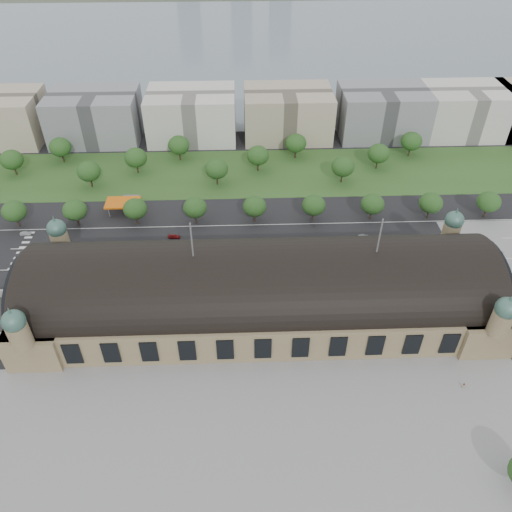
{
  "coord_description": "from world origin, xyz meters",
  "views": [
    {
      "loc": [
        -5.44,
        -115.37,
        119.31
      ],
      "look_at": [
        -0.83,
        13.35,
        14.0
      ],
      "focal_mm": 35.0,
      "sensor_mm": 36.0,
      "label": 1
    }
  ],
  "objects_px": {
    "traffic_car_6": "(495,251)",
    "pedestrian_0": "(464,386)",
    "bus_west": "(252,259)",
    "traffic_car_1": "(26,233)",
    "parked_car_2": "(53,276)",
    "traffic_car_4": "(314,242)",
    "parked_car_4": "(100,268)",
    "parked_car_3": "(147,273)",
    "bus_east": "(285,250)",
    "parked_car_5": "(169,273)",
    "parked_car_0": "(70,275)",
    "bus_mid": "(243,254)",
    "parked_car_6": "(204,268)",
    "petrol_station": "(127,202)",
    "traffic_car_5": "(364,236)",
    "traffic_car_3": "(174,237)",
    "parked_car_1": "(118,267)"
  },
  "relations": [
    {
      "from": "traffic_car_6",
      "to": "pedestrian_0",
      "type": "xyz_separation_m",
      "value": [
        -33.9,
        -60.29,
        0.09
      ]
    },
    {
      "from": "bus_west",
      "to": "pedestrian_0",
      "type": "xyz_separation_m",
      "value": [
        58.47,
        -58.08,
        -0.73
      ]
    },
    {
      "from": "traffic_car_1",
      "to": "parked_car_2",
      "type": "bearing_deg",
      "value": -146.28
    },
    {
      "from": "traffic_car_4",
      "to": "parked_car_4",
      "type": "height_order",
      "value": "traffic_car_4"
    },
    {
      "from": "traffic_car_4",
      "to": "parked_car_4",
      "type": "xyz_separation_m",
      "value": [
        -80.3,
        -12.54,
        -0.0
      ]
    },
    {
      "from": "parked_car_3",
      "to": "parked_car_4",
      "type": "xyz_separation_m",
      "value": [
        -17.43,
        4.0,
        -0.13
      ]
    },
    {
      "from": "traffic_car_1",
      "to": "bus_east",
      "type": "height_order",
      "value": "bus_east"
    },
    {
      "from": "parked_car_5",
      "to": "parked_car_0",
      "type": "bearing_deg",
      "value": -119.1
    },
    {
      "from": "traffic_car_1",
      "to": "parked_car_4",
      "type": "relative_size",
      "value": 1.05
    },
    {
      "from": "traffic_car_4",
      "to": "bus_west",
      "type": "height_order",
      "value": "bus_west"
    },
    {
      "from": "parked_car_3",
      "to": "bus_mid",
      "type": "bearing_deg",
      "value": 81.48
    },
    {
      "from": "traffic_car_1",
      "to": "parked_car_5",
      "type": "bearing_deg",
      "value": -114.54
    },
    {
      "from": "parked_car_2",
      "to": "bus_east",
      "type": "distance_m",
      "value": 85.17
    },
    {
      "from": "traffic_car_4",
      "to": "bus_west",
      "type": "bearing_deg",
      "value": -70.41
    },
    {
      "from": "traffic_car_4",
      "to": "parked_car_6",
      "type": "distance_m",
      "value": 44.7
    },
    {
      "from": "parked_car_5",
      "to": "parked_car_6",
      "type": "relative_size",
      "value": 1.11
    },
    {
      "from": "bus_east",
      "to": "pedestrian_0",
      "type": "distance_m",
      "value": 77.99
    },
    {
      "from": "petrol_station",
      "to": "traffic_car_1",
      "type": "relative_size",
      "value": 3.31
    },
    {
      "from": "parked_car_4",
      "to": "pedestrian_0",
      "type": "height_order",
      "value": "pedestrian_0"
    },
    {
      "from": "traffic_car_6",
      "to": "parked_car_3",
      "type": "xyz_separation_m",
      "value": [
        -130.74,
        -8.21,
        -0.02
      ]
    },
    {
      "from": "traffic_car_5",
      "to": "bus_west",
      "type": "relative_size",
      "value": 0.35
    },
    {
      "from": "traffic_car_5",
      "to": "bus_east",
      "type": "distance_m",
      "value": 32.98
    },
    {
      "from": "traffic_car_4",
      "to": "pedestrian_0",
      "type": "distance_m",
      "value": 76.57
    },
    {
      "from": "traffic_car_5",
      "to": "parked_car_5",
      "type": "bearing_deg",
      "value": 104.78
    },
    {
      "from": "parked_car_2",
      "to": "parked_car_6",
      "type": "relative_size",
      "value": 0.96
    },
    {
      "from": "traffic_car_6",
      "to": "traffic_car_4",
      "type": "bearing_deg",
      "value": -99.94
    },
    {
      "from": "parked_car_5",
      "to": "bus_east",
      "type": "height_order",
      "value": "bus_east"
    },
    {
      "from": "traffic_car_5",
      "to": "traffic_car_6",
      "type": "height_order",
      "value": "traffic_car_6"
    },
    {
      "from": "traffic_car_4",
      "to": "bus_mid",
      "type": "xyz_separation_m",
      "value": [
        -27.91,
        -7.68,
        1.03
      ]
    },
    {
      "from": "traffic_car_1",
      "to": "traffic_car_6",
      "type": "distance_m",
      "value": 183.05
    },
    {
      "from": "traffic_car_4",
      "to": "parked_car_3",
      "type": "height_order",
      "value": "parked_car_3"
    },
    {
      "from": "parked_car_4",
      "to": "bus_mid",
      "type": "relative_size",
      "value": 0.33
    },
    {
      "from": "traffic_car_4",
      "to": "pedestrian_0",
      "type": "relative_size",
      "value": 2.17
    },
    {
      "from": "traffic_car_3",
      "to": "bus_east",
      "type": "height_order",
      "value": "bus_east"
    },
    {
      "from": "petrol_station",
      "to": "bus_west",
      "type": "distance_m",
      "value": 64.74
    },
    {
      "from": "petrol_station",
      "to": "parked_car_0",
      "type": "xyz_separation_m",
      "value": [
        -13.52,
        -44.28,
        -2.17
      ]
    },
    {
      "from": "traffic_car_1",
      "to": "parked_car_2",
      "type": "xyz_separation_m",
      "value": [
        17.98,
        -26.09,
        0.01
      ]
    },
    {
      "from": "parked_car_3",
      "to": "pedestrian_0",
      "type": "relative_size",
      "value": 2.58
    },
    {
      "from": "petrol_station",
      "to": "parked_car_0",
      "type": "distance_m",
      "value": 46.35
    },
    {
      "from": "traffic_car_5",
      "to": "parked_car_4",
      "type": "relative_size",
      "value": 1.01
    },
    {
      "from": "bus_mid",
      "to": "pedestrian_0",
      "type": "height_order",
      "value": "bus_mid"
    },
    {
      "from": "traffic_car_4",
      "to": "parked_car_1",
      "type": "bearing_deg",
      "value": -83.97
    },
    {
      "from": "bus_mid",
      "to": "bus_east",
      "type": "distance_m",
      "value": 16.17
    },
    {
      "from": "traffic_car_4",
      "to": "parked_car_2",
      "type": "height_order",
      "value": "parked_car_2"
    },
    {
      "from": "traffic_car_3",
      "to": "traffic_car_4",
      "type": "xyz_separation_m",
      "value": [
        54.92,
        -5.36,
        -0.01
      ]
    },
    {
      "from": "traffic_car_1",
      "to": "parked_car_4",
      "type": "xyz_separation_m",
      "value": [
        34.01,
        -22.09,
        -0.03
      ]
    },
    {
      "from": "parked_car_4",
      "to": "parked_car_5",
      "type": "height_order",
      "value": "parked_car_5"
    },
    {
      "from": "parked_car_0",
      "to": "parked_car_1",
      "type": "xyz_separation_m",
      "value": [
        16.33,
        3.9,
        -0.11
      ]
    },
    {
      "from": "parked_car_3",
      "to": "bus_west",
      "type": "distance_m",
      "value": 38.84
    },
    {
      "from": "bus_mid",
      "to": "parked_car_0",
      "type": "bearing_deg",
      "value": 94.14
    }
  ]
}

